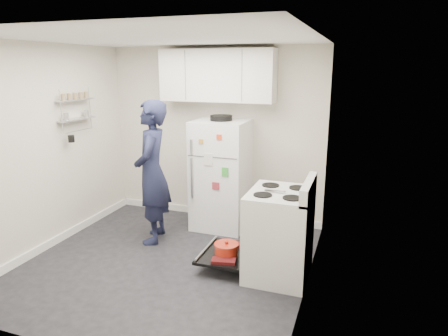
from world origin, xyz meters
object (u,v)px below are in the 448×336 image
at_px(refrigerator, 221,174).
at_px(person, 152,172).
at_px(electric_range, 278,234).
at_px(open_oven_door, 226,252).

xyz_separation_m(refrigerator, person, (-0.67, -0.73, 0.15)).
bearing_deg(electric_range, person, 167.93).
height_order(refrigerator, person, person).
xyz_separation_m(electric_range, refrigerator, (-1.04, 1.10, 0.30)).
bearing_deg(electric_range, open_oven_door, -177.18).
height_order(electric_range, person, person).
xyz_separation_m(open_oven_door, person, (-1.14, 0.40, 0.73)).
distance_m(electric_range, person, 1.81).
xyz_separation_m(open_oven_door, refrigerator, (-0.46, 1.13, 0.58)).
bearing_deg(open_oven_door, person, 160.83).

